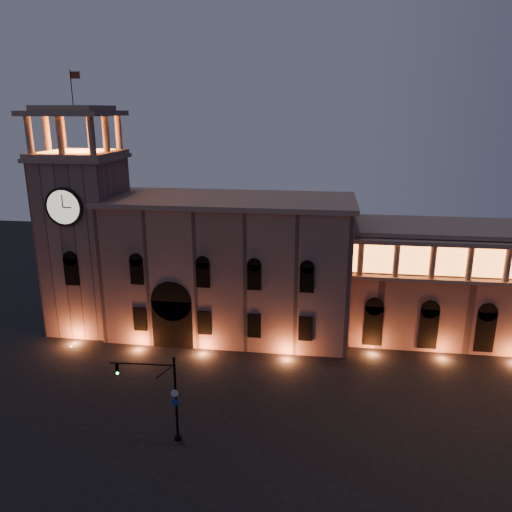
{
  "coord_description": "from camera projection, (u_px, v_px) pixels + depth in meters",
  "views": [
    {
      "loc": [
        9.63,
        -37.45,
        27.94
      ],
      "look_at": [
        2.21,
        16.0,
        12.05
      ],
      "focal_mm": 35.0,
      "sensor_mm": 36.0,
      "label": 1
    }
  ],
  "objects": [
    {
      "name": "colonnade_wing",
      "position": [
        505.0,
        284.0,
        61.18
      ],
      "size": [
        40.6,
        11.5,
        14.5
      ],
      "color": "#815D52",
      "rests_on": "ground"
    },
    {
      "name": "traffic_light",
      "position": [
        165.0,
        396.0,
        42.83
      ],
      "size": [
        5.9,
        0.8,
        8.09
      ],
      "rotation": [
        0.0,
        0.0,
        0.05
      ],
      "color": "black",
      "rests_on": "ground"
    },
    {
      "name": "ground",
      "position": [
        207.0,
        433.0,
        44.75
      ],
      "size": [
        160.0,
        160.0,
        0.0
      ],
      "primitive_type": "plane",
      "color": "black",
      "rests_on": "ground"
    },
    {
      "name": "clock_tower",
      "position": [
        86.0,
        235.0,
        63.86
      ],
      "size": [
        9.8,
        9.8,
        32.4
      ],
      "color": "#866257",
      "rests_on": "ground"
    },
    {
      "name": "government_building",
      "position": [
        229.0,
        266.0,
        63.38
      ],
      "size": [
        30.8,
        12.8,
        17.6
      ],
      "color": "#866257",
      "rests_on": "ground"
    }
  ]
}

